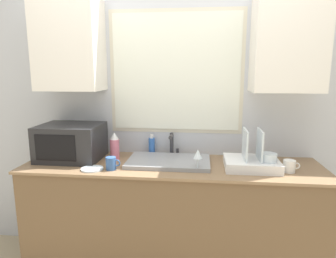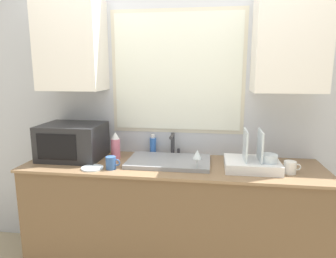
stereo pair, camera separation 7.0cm
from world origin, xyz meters
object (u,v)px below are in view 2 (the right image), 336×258
spray_bottle (116,146)px  microwave (73,141)px  faucet (173,143)px  wine_glass (197,155)px  dish_rack (253,162)px  soap_bottle (153,145)px  mug_near_sink (111,163)px

spray_bottle → microwave: bearing=-174.3°
faucet → wine_glass: bearing=-59.7°
microwave → dish_rack: size_ratio=1.24×
soap_bottle → mug_near_sink: soap_bottle is taller
spray_bottle → mug_near_sink: 0.28m
faucet → mug_near_sink: size_ratio=1.80×
wine_glass → dish_rack: bearing=15.0°
microwave → faucet: bearing=12.7°
microwave → wine_glass: 1.04m
spray_bottle → wine_glass: (0.67, -0.23, 0.01)m
dish_rack → microwave: bearing=176.4°
microwave → dish_rack: (1.42, -0.09, -0.09)m
soap_bottle → wine_glass: 0.57m
faucet → microwave: (-0.80, -0.18, 0.03)m
microwave → mug_near_sink: (0.40, -0.23, -0.09)m
spray_bottle → wine_glass: size_ratio=1.38×
spray_bottle → soap_bottle: size_ratio=1.27×
microwave → mug_near_sink: microwave is taller
faucet → wine_glass: (0.22, -0.38, 0.01)m
spray_bottle → mug_near_sink: spray_bottle is taller
soap_bottle → wine_glass: bearing=-45.4°
faucet → microwave: bearing=-167.3°
soap_bottle → wine_glass: soap_bottle is taller
microwave → wine_glass: size_ratio=3.03×
dish_rack → wine_glass: bearing=-165.0°
spray_bottle → faucet: bearing=17.8°
faucet → soap_bottle: faucet is taller
spray_bottle → soap_bottle: bearing=31.9°
dish_rack → soap_bottle: size_ratio=2.24×
spray_bottle → wine_glass: 0.71m
dish_rack → mug_near_sink: (-1.02, -0.14, -0.01)m
microwave → soap_bottle: 0.66m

